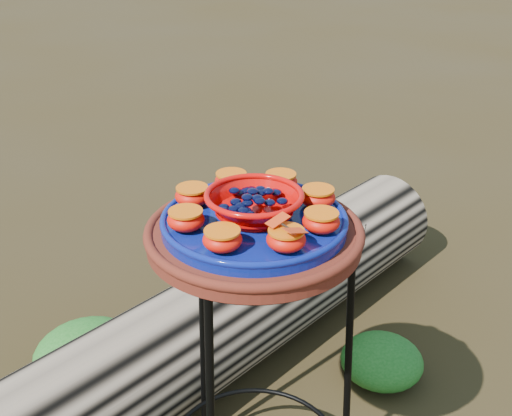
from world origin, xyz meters
TOP-DOWN VIEW (x-y plane):
  - plant_stand at (0.00, 0.00)m, footprint 0.44×0.44m
  - terracotta_saucer at (0.00, 0.00)m, footprint 0.41×0.41m
  - cobalt_plate at (0.00, 0.00)m, footprint 0.35×0.35m
  - red_bowl at (0.00, 0.00)m, footprint 0.18×0.18m
  - glass_gems at (0.00, 0.00)m, footprint 0.14×0.14m
  - orange_half_0 at (-0.03, -0.13)m, footprint 0.07×0.07m
  - orange_half_1 at (0.06, -0.12)m, footprint 0.07×0.07m
  - orange_half_2 at (0.13, -0.04)m, footprint 0.07×0.07m
  - orange_half_3 at (0.12, 0.06)m, footprint 0.07×0.07m
  - orange_half_4 at (0.04, 0.13)m, footprint 0.07×0.07m
  - orange_half_5 at (-0.06, 0.12)m, footprint 0.07×0.07m
  - orange_half_6 at (-0.13, 0.04)m, footprint 0.07×0.07m
  - orange_half_7 at (-0.12, -0.06)m, footprint 0.07×0.07m
  - butterfly at (-0.03, -0.13)m, footprint 0.09×0.05m
  - driftwood_log at (0.28, 0.46)m, footprint 1.79×0.78m
  - foliage_right at (0.56, 0.12)m, footprint 0.25×0.25m
  - foliage_back at (-0.14, 0.64)m, footprint 0.32×0.32m

SIDE VIEW (x-z plane):
  - foliage_right at x=0.56m, z-range 0.00..0.12m
  - foliage_back at x=-0.14m, z-range 0.00..0.16m
  - driftwood_log at x=0.28m, z-range 0.00..0.33m
  - plant_stand at x=0.00m, z-range 0.00..0.70m
  - terracotta_saucer at x=0.00m, z-range 0.70..0.73m
  - cobalt_plate at x=0.00m, z-range 0.73..0.76m
  - orange_half_0 at x=-0.03m, z-range 0.76..0.79m
  - orange_half_1 at x=0.06m, z-range 0.76..0.79m
  - orange_half_2 at x=0.13m, z-range 0.76..0.79m
  - orange_half_3 at x=0.12m, z-range 0.76..0.79m
  - orange_half_4 at x=0.04m, z-range 0.76..0.79m
  - orange_half_5 at x=-0.06m, z-range 0.76..0.79m
  - orange_half_6 at x=-0.13m, z-range 0.76..0.79m
  - orange_half_7 at x=-0.12m, z-range 0.76..0.79m
  - red_bowl at x=0.00m, z-range 0.76..0.81m
  - butterfly at x=-0.03m, z-range 0.79..0.81m
  - glass_gems at x=0.00m, z-range 0.81..0.83m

